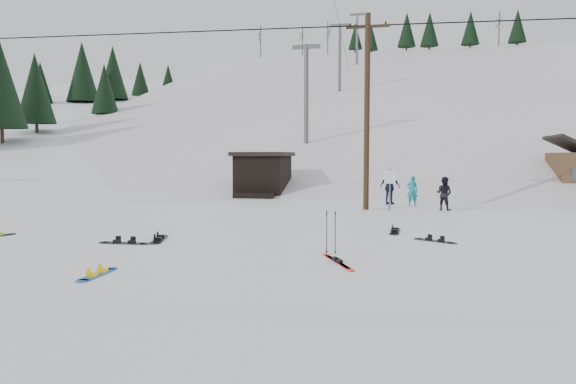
# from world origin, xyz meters

# --- Properties ---
(ground) EXTENTS (200.00, 200.00, 0.00)m
(ground) POSITION_xyz_m (0.00, 0.00, 0.00)
(ground) COLOR white
(ground) RESTS_ON ground
(ski_slope) EXTENTS (60.00, 85.24, 65.97)m
(ski_slope) POSITION_xyz_m (0.00, 55.00, -12.00)
(ski_slope) COLOR silver
(ski_slope) RESTS_ON ground
(ridge_left) EXTENTS (47.54, 95.03, 58.38)m
(ridge_left) POSITION_xyz_m (-36.00, 48.00, -11.00)
(ridge_left) COLOR white
(ridge_left) RESTS_ON ground
(treeline_left) EXTENTS (20.00, 64.00, 10.00)m
(treeline_left) POSITION_xyz_m (-34.00, 40.00, 0.00)
(treeline_left) COLOR black
(treeline_left) RESTS_ON ground
(treeline_crest) EXTENTS (50.00, 6.00, 10.00)m
(treeline_crest) POSITION_xyz_m (0.00, 86.00, 0.00)
(treeline_crest) COLOR black
(treeline_crest) RESTS_ON ski_slope
(utility_pole) EXTENTS (2.00, 0.26, 9.00)m
(utility_pole) POSITION_xyz_m (2.00, 14.00, 4.68)
(utility_pole) COLOR #3A2819
(utility_pole) RESTS_ON ground
(trail_sign) EXTENTS (0.50, 0.09, 1.85)m
(trail_sign) POSITION_xyz_m (3.10, 13.58, 1.27)
(trail_sign) COLOR #595B60
(trail_sign) RESTS_ON ground
(lift_hut) EXTENTS (3.40, 4.10, 2.75)m
(lift_hut) POSITION_xyz_m (-5.00, 20.94, 1.36)
(lift_hut) COLOR black
(lift_hut) RESTS_ON ground
(lift_tower_near) EXTENTS (2.20, 0.36, 8.00)m
(lift_tower_near) POSITION_xyz_m (-4.00, 30.00, 7.86)
(lift_tower_near) COLOR #595B60
(lift_tower_near) RESTS_ON ski_slope
(lift_tower_mid) EXTENTS (2.20, 0.36, 8.00)m
(lift_tower_mid) POSITION_xyz_m (-4.00, 50.00, 14.36)
(lift_tower_mid) COLOR #595B60
(lift_tower_mid) RESTS_ON ski_slope
(lift_tower_far) EXTENTS (2.20, 0.36, 8.00)m
(lift_tower_far) POSITION_xyz_m (-4.00, 70.00, 20.86)
(lift_tower_far) COLOR #595B60
(lift_tower_far) RESTS_ON ski_slope
(hero_snowboard) EXTENTS (0.31, 1.38, 0.10)m
(hero_snowboard) POSITION_xyz_m (-2.42, -0.67, 0.02)
(hero_snowboard) COLOR #1A57AE
(hero_snowboard) RESTS_ON ground
(hero_skis) EXTENTS (0.99, 1.81, 0.10)m
(hero_skis) POSITION_xyz_m (2.31, 1.72, 0.03)
(hero_skis) COLOR red
(hero_skis) RESTS_ON ground
(ski_poles) EXTENTS (0.30, 0.08, 1.10)m
(ski_poles) POSITION_xyz_m (2.00, 2.78, 0.56)
(ski_poles) COLOR black
(ski_poles) RESTS_ON ground
(board_scatter_a) EXTENTS (1.56, 0.35, 0.11)m
(board_scatter_a) POSITION_xyz_m (-3.96, 2.96, 0.03)
(board_scatter_a) COLOR black
(board_scatter_a) RESTS_ON ground
(board_scatter_b) EXTENTS (0.71, 1.60, 0.12)m
(board_scatter_b) POSITION_xyz_m (-3.29, 3.76, 0.03)
(board_scatter_b) COLOR black
(board_scatter_b) RESTS_ON ground
(board_scatter_d) EXTENTS (1.20, 0.84, 0.10)m
(board_scatter_d) POSITION_xyz_m (4.69, 5.38, 0.02)
(board_scatter_d) COLOR black
(board_scatter_d) RESTS_ON ground
(board_scatter_f) EXTENTS (0.33, 1.58, 0.11)m
(board_scatter_f) POSITION_xyz_m (3.50, 7.03, 0.03)
(board_scatter_f) COLOR black
(board_scatter_f) RESTS_ON ground
(skier_teal) EXTENTS (0.57, 0.40, 1.50)m
(skier_teal) POSITION_xyz_m (4.12, 16.11, 0.75)
(skier_teal) COLOR #0E8890
(skier_teal) RESTS_ON ground
(skier_dark) EXTENTS (0.93, 0.86, 1.55)m
(skier_dark) POSITION_xyz_m (5.52, 14.42, 0.77)
(skier_dark) COLOR black
(skier_dark) RESTS_ON ground
(skier_navy) EXTENTS (1.15, 0.77, 1.81)m
(skier_navy) POSITION_xyz_m (3.00, 16.78, 0.91)
(skier_navy) COLOR #181E3C
(skier_navy) RESTS_ON ground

